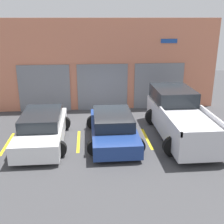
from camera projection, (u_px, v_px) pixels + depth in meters
The scene contains 9 objects.
ground_plane at pixel (111, 129), 13.30m from camera, with size 28.00×28.00×0.00m, color #3D3D3F.
shophouse_building at pixel (105, 66), 15.60m from camera, with size 12.49×0.68×4.97m.
pickup_truck at pixel (179, 116), 12.32m from camera, with size 2.46×5.30×1.87m.
sedan_white at pixel (42, 129), 11.67m from camera, with size 2.18×4.32×1.30m.
sedan_side at pixel (113, 127), 11.93m from camera, with size 2.24×4.34×1.18m.
parking_stripe_far_left at pixel (7, 144), 11.72m from camera, with size 0.12×2.20×0.01m, color gold.
parking_stripe_left at pixel (78, 141), 11.96m from camera, with size 0.12×2.20×0.01m, color gold.
parking_stripe_centre at pixel (147, 139), 12.21m from camera, with size 0.12×2.20×0.01m, color gold.
parking_stripe_right at pixel (213, 136), 12.46m from camera, with size 0.12×2.20×0.01m, color gold.
Camera 1 is at (-1.02, -12.28, 5.06)m, focal length 45.00 mm.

